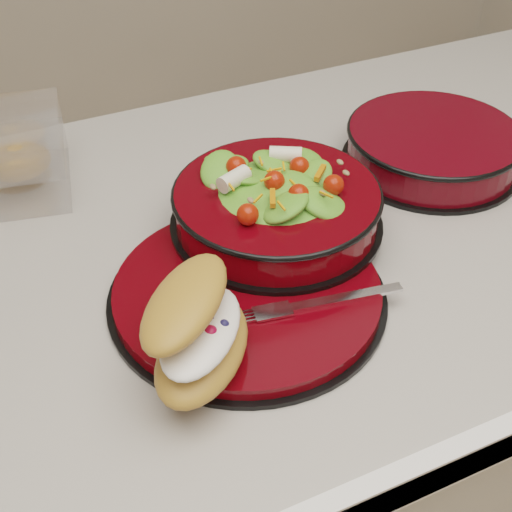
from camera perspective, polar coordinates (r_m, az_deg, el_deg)
name	(u,v)px	position (r m, az deg, el deg)	size (l,w,h in m)	color
island_counter	(334,418)	(1.24, 6.22, -12.80)	(1.24, 0.74, 0.90)	silver
dinner_plate	(248,293)	(0.78, -0.63, -2.95)	(0.31, 0.31, 0.02)	black
salad_bowl	(277,199)	(0.83, 1.67, 4.61)	(0.25, 0.25, 0.10)	black
croissant	(199,330)	(0.67, -4.61, -5.89)	(0.15, 0.17, 0.09)	#BC7939
fork	(324,302)	(0.75, 5.44, -3.66)	(0.16, 0.04, 0.00)	silver
extra_bowl	(433,146)	(1.02, 13.95, 8.57)	(0.25, 0.25, 0.05)	black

